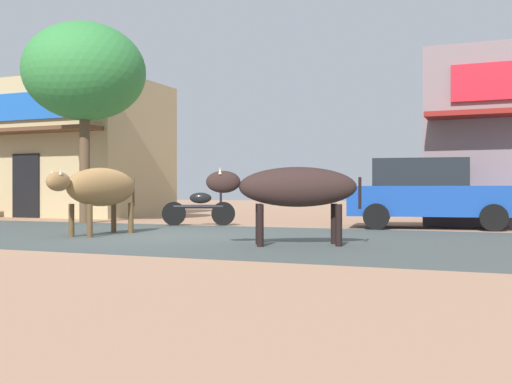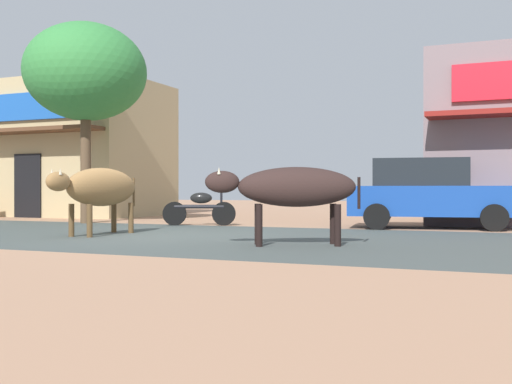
% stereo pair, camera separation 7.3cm
% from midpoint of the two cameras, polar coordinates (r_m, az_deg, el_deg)
% --- Properties ---
extents(ground, '(80.00, 80.00, 0.00)m').
position_cam_midpoint_polar(ground, '(12.38, -9.60, -4.01)').
color(ground, tan).
extents(asphalt_road, '(72.00, 6.79, 0.00)m').
position_cam_midpoint_polar(asphalt_road, '(12.38, -9.60, -4.00)').
color(asphalt_road, '#474F4C').
rests_on(asphalt_road, ground).
extents(storefront_left_cafe, '(6.97, 5.17, 4.69)m').
position_cam_midpoint_polar(storefront_left_cafe, '(23.23, -17.66, 3.73)').
color(storefront_left_cafe, tan).
rests_on(storefront_left_cafe, ground).
extents(roadside_tree, '(3.31, 3.31, 5.46)m').
position_cam_midpoint_polar(roadside_tree, '(17.57, -15.83, 10.69)').
color(roadside_tree, brown).
rests_on(roadside_tree, ground).
extents(parked_hatchback_car, '(4.10, 2.31, 1.64)m').
position_cam_midpoint_polar(parked_hatchback_car, '(15.01, 15.63, -0.07)').
color(parked_hatchback_car, '#1A46A0').
rests_on(parked_hatchback_car, ground).
extents(parked_motorcycle, '(1.76, 0.77, 1.05)m').
position_cam_midpoint_polar(parked_motorcycle, '(15.61, -5.42, -1.43)').
color(parked_motorcycle, black).
rests_on(parked_motorcycle, ground).
extents(cow_near_brown, '(0.71, 2.61, 1.35)m').
position_cam_midpoint_polar(cow_near_brown, '(12.63, -14.50, 0.39)').
color(cow_near_brown, olive).
rests_on(cow_near_brown, ground).
extents(cow_far_dark, '(2.42, 1.45, 1.28)m').
position_cam_midpoint_polar(cow_far_dark, '(9.95, 3.29, 0.38)').
color(cow_far_dark, '#31211F').
rests_on(cow_far_dark, ground).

